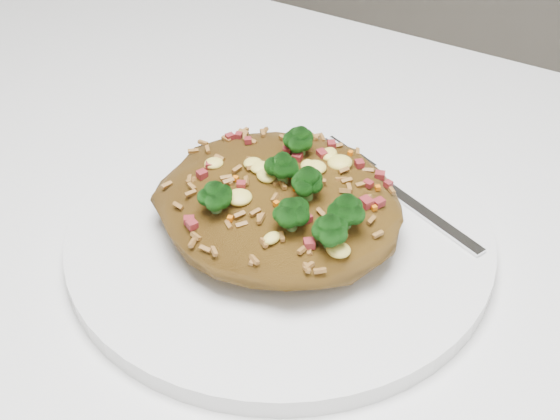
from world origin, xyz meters
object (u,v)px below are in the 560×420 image
Objects in this scene: fried_rice at (281,195)px; fork at (403,197)px; plate at (280,235)px; dining_table at (260,408)px.

fork is (0.06, 0.07, -0.03)m from fried_rice.
fork is at bearing 48.87° from plate.
dining_table is at bearing -82.10° from fork.
plate is 0.09m from fork.
plate is 0.04m from fried_rice.
fork reaches higher than dining_table.
fried_rice is at bearing 108.52° from dining_table.
dining_table is 0.18m from fork.
fried_rice is at bearing -36.18° from plate.
dining_table is 7.73× the size of fork.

